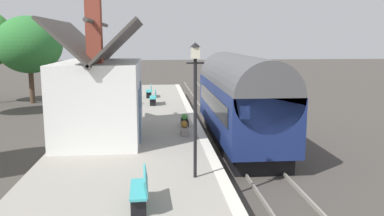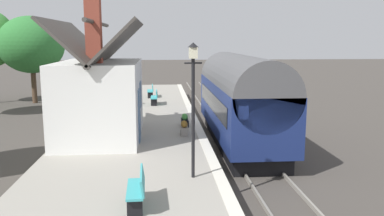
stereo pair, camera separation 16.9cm
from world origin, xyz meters
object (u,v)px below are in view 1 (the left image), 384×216
at_px(bench_near_building, 150,90).
at_px(planter_under_sign, 184,128).
at_px(bench_platform_end, 141,188).
at_px(lamp_post_platform, 195,86).
at_px(tree_distant, 29,45).
at_px(train, 240,99).
at_px(station_building, 101,96).
at_px(planter_edge_near, 133,98).
at_px(bench_mid_platform, 154,97).
at_px(planter_by_door, 185,120).

distance_m(bench_near_building, planter_under_sign, 11.57).
distance_m(bench_platform_end, planter_under_sign, 7.49).
distance_m(lamp_post_platform, tree_distant, 23.90).
bearing_deg(train, station_building, 107.74).
bearing_deg(bench_near_building, planter_edge_near, 162.10).
xyz_separation_m(bench_mid_platform, planter_under_sign, (-8.21, -1.34, -0.18)).
bearing_deg(planter_by_door, bench_near_building, 10.52).
xyz_separation_m(bench_platform_end, lamp_post_platform, (1.98, -1.52, 2.27)).
relative_size(bench_near_building, bench_mid_platform, 1.00).
relative_size(train, planter_by_door, 11.36).
xyz_separation_m(bench_near_building, bench_platform_end, (-18.77, -0.06, 0.00)).
height_order(station_building, planter_edge_near, station_building).
height_order(station_building, lamp_post_platform, station_building).
bearing_deg(bench_mid_platform, planter_by_door, -166.97).
bearing_deg(planter_edge_near, planter_under_sign, -162.29).
height_order(bench_platform_end, lamp_post_platform, lamp_post_platform).
distance_m(station_building, bench_platform_end, 7.59).
height_order(bench_platform_end, planter_under_sign, bench_platform_end).
bearing_deg(tree_distant, bench_mid_platform, -128.22).
bearing_deg(tree_distant, planter_under_sign, -145.12).
xyz_separation_m(bench_near_building, planter_edge_near, (-3.13, 1.01, -0.07)).
bearing_deg(station_building, tree_distant, 25.46).
xyz_separation_m(train, tree_distant, (13.93, 13.87, 2.40)).
relative_size(planter_under_sign, planter_edge_near, 0.93).
xyz_separation_m(train, planter_by_door, (-0.11, 2.67, -0.95)).
bearing_deg(tree_distant, lamp_post_platform, -152.59).
bearing_deg(tree_distant, station_building, -154.54).
bearing_deg(planter_by_door, planter_edge_near, 23.30).
relative_size(train, bench_near_building, 7.31).
height_order(bench_near_building, lamp_post_platform, lamp_post_platform).
xyz_separation_m(bench_platform_end, planter_by_door, (9.15, -1.73, -0.20)).
relative_size(train, tree_distant, 1.50).
bearing_deg(planter_by_door, station_building, 117.77).
bearing_deg(bench_mid_platform, lamp_post_platform, -174.64).
xyz_separation_m(station_building, bench_platform_end, (-7.24, -1.89, -1.26)).
relative_size(bench_platform_end, bench_mid_platform, 1.01).
bearing_deg(lamp_post_platform, planter_under_sign, -0.71).
height_order(train, tree_distant, tree_distant).
height_order(train, planter_by_door, train).
bearing_deg(planter_by_door, bench_platform_end, 169.31).
relative_size(station_building, tree_distant, 0.87).
xyz_separation_m(bench_near_building, bench_mid_platform, (-3.24, -0.31, 0.00)).
relative_size(bench_near_building, planter_under_sign, 1.97).
bearing_deg(train, lamp_post_platform, 158.42).
bearing_deg(station_building, bench_near_building, -8.99).
relative_size(planter_by_door, tree_distant, 0.13).
bearing_deg(tree_distant, bench_platform_end, -157.77).
bearing_deg(bench_mid_platform, planter_edge_near, 85.14).
relative_size(station_building, planter_edge_near, 7.79).
distance_m(bench_platform_end, planter_by_door, 9.31).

